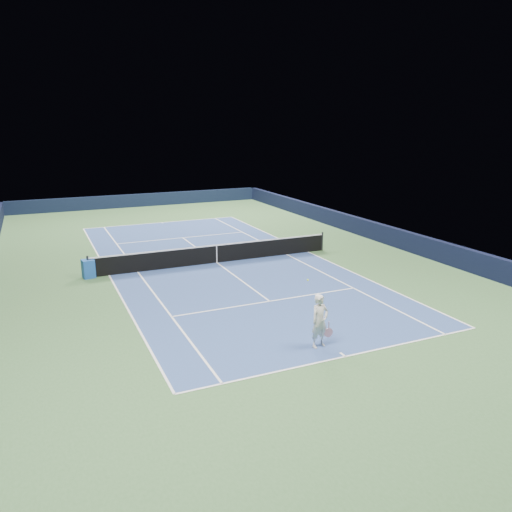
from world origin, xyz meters
name	(u,v)px	position (x,y,z in m)	size (l,w,h in m)	color
ground	(217,263)	(0.00, 0.00, 0.00)	(40.00, 40.00, 0.00)	#375C32
wall_far	(140,200)	(0.00, 19.82, 0.55)	(22.00, 0.35, 1.10)	black
wall_right	(385,234)	(10.82, 0.00, 0.55)	(0.35, 40.00, 1.10)	black
court_surface	(217,263)	(0.00, 0.00, 0.00)	(10.97, 23.77, 0.01)	navy
baseline_far	(162,222)	(0.00, 11.88, 0.01)	(10.97, 0.08, 0.00)	white
baseline_near	(345,357)	(0.00, -11.88, 0.01)	(10.97, 0.08, 0.00)	white
sideline_doubles_right	(308,252)	(5.49, 0.00, 0.01)	(0.08, 23.77, 0.00)	white
sideline_doubles_left	(109,275)	(-5.49, 0.00, 0.01)	(0.08, 23.77, 0.00)	white
sideline_singles_right	(287,254)	(4.12, 0.00, 0.01)	(0.08, 23.77, 0.00)	white
sideline_singles_left	(138,272)	(-4.12, 0.00, 0.01)	(0.08, 23.77, 0.00)	white
service_line_far	(183,238)	(0.00, 6.40, 0.01)	(8.23, 0.08, 0.00)	white
service_line_near	(270,301)	(0.00, -6.40, 0.01)	(8.23, 0.08, 0.00)	white
center_service_line	(217,263)	(0.00, 0.00, 0.01)	(0.08, 12.80, 0.00)	white
center_mark_far	(162,223)	(0.00, 11.73, 0.01)	(0.08, 0.30, 0.00)	white
center_mark_near	(343,355)	(0.00, -11.73, 0.01)	(0.08, 0.30, 0.00)	white
tennis_net	(217,253)	(0.00, 0.00, 0.50)	(12.90, 0.10, 1.07)	black
sponsor_cube	(88,269)	(-6.40, 0.01, 0.44)	(0.61, 0.57, 0.88)	#1C4FA9
tennis_player	(320,321)	(-0.38, -10.91, 0.90)	(0.84, 1.31, 2.01)	silver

